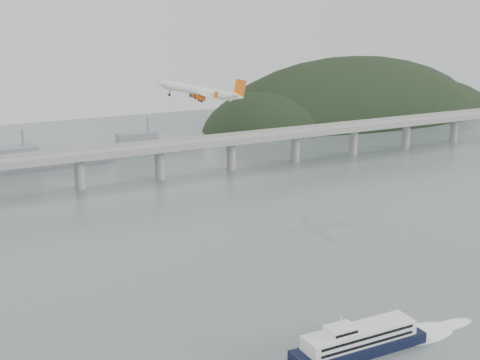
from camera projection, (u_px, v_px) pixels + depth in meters
ground at (314, 317)px, 221.11m from camera, size 900.00×900.00×0.00m
bridge at (126, 155)px, 386.88m from camera, size 800.00×22.00×23.90m
headland at (363, 136)px, 638.26m from camera, size 365.00×155.00×156.00m
ferry at (359, 341)px, 197.61m from camera, size 74.05×13.30×13.98m
airliner at (202, 92)px, 296.19m from camera, size 42.35×38.87×12.41m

